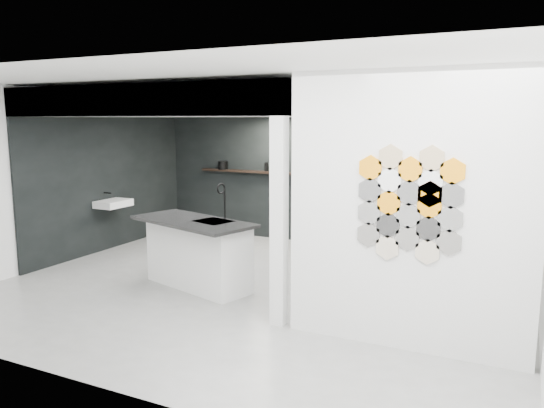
{
  "coord_description": "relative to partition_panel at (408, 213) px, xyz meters",
  "views": [
    {
      "loc": [
        3.27,
        -6.22,
        2.32
      ],
      "look_at": [
        0.1,
        0.3,
        1.15
      ],
      "focal_mm": 35.0,
      "sensor_mm": 36.0,
      "label": 1
    }
  ],
  "objects": [
    {
      "name": "bottle_dark",
      "position": [
        -3.5,
        3.87,
        0.01
      ],
      "size": [
        0.08,
        0.08,
        0.17
      ],
      "primitive_type": "cylinder",
      "rotation": [
        0.0,
        0.0,
        0.24
      ],
      "color": "black",
      "rests_on": "display_shelf"
    },
    {
      "name": "glass_bowl",
      "position": [
        -2.08,
        3.87,
        -0.04
      ],
      "size": [
        0.15,
        0.15,
        0.09
      ],
      "primitive_type": "cylinder",
      "rotation": [
        0.0,
        0.0,
        -0.29
      ],
      "color": "gray",
      "rests_on": "display_shelf"
    },
    {
      "name": "hex_tile_cluster",
      "position": [
        0.03,
        -0.09,
        0.1
      ],
      "size": [
        1.04,
        0.02,
        1.16
      ],
      "color": "#66635E",
      "rests_on": "partition_panel"
    },
    {
      "name": "corner_column",
      "position": [
        -1.41,
        0.0,
        -0.22
      ],
      "size": [
        0.16,
        0.16,
        2.35
      ],
      "primitive_type": "cube",
      "color": "silver",
      "rests_on": "floor"
    },
    {
      "name": "utensil_cup",
      "position": [
        -4.43,
        3.87,
        -0.03
      ],
      "size": [
        0.09,
        0.09,
        0.1
      ],
      "primitive_type": "cylinder",
      "rotation": [
        0.0,
        0.0,
        0.12
      ],
      "color": "black",
      "rests_on": "display_shelf"
    },
    {
      "name": "kettle",
      "position": [
        -2.66,
        3.87,
        -0.0
      ],
      "size": [
        0.24,
        0.24,
        0.16
      ],
      "primitive_type": "ellipsoid",
      "rotation": [
        0.0,
        0.0,
        -0.4
      ],
      "color": "black",
      "rests_on": "display_shelf"
    },
    {
      "name": "fascia_beam",
      "position": [
        -3.52,
        0.08,
        1.15
      ],
      "size": [
        4.4,
        0.16,
        0.4
      ],
      "primitive_type": "cube",
      "color": "silver",
      "rests_on": "corner_column"
    },
    {
      "name": "bay_clad_back",
      "position": [
        -3.52,
        3.97,
        -0.22
      ],
      "size": [
        4.4,
        0.04,
        2.35
      ],
      "primitive_type": "cube",
      "color": "black",
      "rests_on": "floor"
    },
    {
      "name": "kitchen_island",
      "position": [
        -3.0,
        0.75,
        -0.91
      ],
      "size": [
        1.96,
        1.28,
        1.46
      ],
      "rotation": [
        0.0,
        0.0,
        -0.29
      ],
      "color": "silver",
      "rests_on": "floor"
    },
    {
      "name": "floor",
      "position": [
        -2.23,
        1.0,
        -1.4
      ],
      "size": [
        7.0,
        6.0,
        0.01
      ],
      "primitive_type": "cube",
      "color": "gray"
    },
    {
      "name": "wall_basin",
      "position": [
        -5.46,
        1.8,
        -0.55
      ],
      "size": [
        0.4,
        0.6,
        0.12
      ],
      "primitive_type": "cube",
      "color": "silver",
      "rests_on": "bay_clad_left"
    },
    {
      "name": "bulkhead",
      "position": [
        -3.52,
        2.0,
        1.15
      ],
      "size": [
        4.4,
        4.0,
        0.4
      ],
      "primitive_type": "cube",
      "color": "silver",
      "rests_on": "corner_column"
    },
    {
      "name": "display_shelf",
      "position": [
        -3.43,
        3.87,
        -0.1
      ],
      "size": [
        3.0,
        0.15,
        0.04
      ],
      "primitive_type": "cube",
      "color": "black",
      "rests_on": "bay_clad_back"
    },
    {
      "name": "bay_clad_left",
      "position": [
        -5.7,
        2.0,
        -0.22
      ],
      "size": [
        0.04,
        4.0,
        2.35
      ],
      "primitive_type": "cube",
      "color": "black",
      "rests_on": "floor"
    },
    {
      "name": "partition_panel",
      "position": [
        0.0,
        0.0,
        0.0
      ],
      "size": [
        2.45,
        0.15,
        2.8
      ],
      "primitive_type": "cube",
      "color": "silver",
      "rests_on": "floor"
    },
    {
      "name": "glass_vase",
      "position": [
        -2.08,
        3.87,
        -0.02
      ],
      "size": [
        0.09,
        0.09,
        0.13
      ],
      "primitive_type": "cylinder",
      "rotation": [
        0.0,
        0.0,
        0.02
      ],
      "color": "gray",
      "rests_on": "display_shelf"
    },
    {
      "name": "stockpot",
      "position": [
        -4.47,
        3.87,
        -0.0
      ],
      "size": [
        0.22,
        0.22,
        0.16
      ],
      "primitive_type": "cylinder",
      "rotation": [
        0.0,
        0.0,
        0.15
      ],
      "color": "black",
      "rests_on": "display_shelf"
    }
  ]
}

